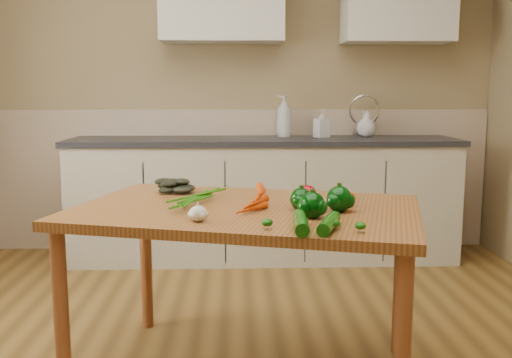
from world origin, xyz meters
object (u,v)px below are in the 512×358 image
object	(u,v)px
leafy_greens	(175,182)
tomato_a	(308,193)
pepper_a	(301,199)
pepper_b	(339,199)
table	(246,226)
tomato_c	(348,199)
soap_bottle_a	(284,116)
zucchini_b	(301,223)
soap_bottle_b	(322,123)
garlic_bulb	(198,214)
tomato_b	(338,193)
zucchini_a	(329,224)
pepper_c	(312,205)
carrot_bunch	(238,198)
soap_bottle_c	(367,124)

from	to	relation	value
leafy_greens	tomato_a	world-z (taller)	leafy_greens
pepper_a	pepper_b	distance (m)	0.15
table	tomato_c	size ratio (longest dim) A/B	23.92
soap_bottle_a	zucchini_b	world-z (taller)	soap_bottle_a
table	soap_bottle_b	world-z (taller)	soap_bottle_b
garlic_bulb	tomato_b	bearing A→B (deg)	33.18
tomato_b	zucchini_a	bearing A→B (deg)	-103.37
zucchini_b	pepper_c	bearing A→B (deg)	71.12
pepper_a	zucchini_b	bearing A→B (deg)	-96.47
carrot_bunch	tomato_c	world-z (taller)	carrot_bunch
table	soap_bottle_a	size ratio (longest dim) A/B	5.15
garlic_bulb	pepper_a	xyz separation A→B (m)	(0.41, 0.19, 0.02)
garlic_bulb	zucchini_a	bearing A→B (deg)	-18.46
soap_bottle_c	carrot_bunch	distance (m)	2.20
leafy_greens	zucchini_a	xyz separation A→B (m)	(0.62, -0.79, -0.03)
soap_bottle_a	garlic_bulb	world-z (taller)	soap_bottle_a
carrot_bunch	tomato_b	world-z (taller)	carrot_bunch
table	soap_bottle_a	bearing A→B (deg)	96.30
pepper_b	zucchini_a	xyz separation A→B (m)	(-0.09, -0.31, -0.03)
soap_bottle_b	soap_bottle_a	bearing A→B (deg)	-128.07
zucchini_a	soap_bottle_a	bearing A→B (deg)	89.03
pepper_b	zucchini_a	world-z (taller)	pepper_b
pepper_c	tomato_c	size ratio (longest dim) A/B	1.48
leafy_greens	pepper_c	distance (m)	0.84
leafy_greens	zucchini_b	size ratio (longest dim) A/B	0.86
tomato_a	zucchini_a	size ratio (longest dim) A/B	0.36
soap_bottle_c	pepper_b	distance (m)	2.16
soap_bottle_c	zucchini_a	distance (m)	2.49
soap_bottle_b	tomato_a	size ratio (longest dim) A/B	2.72
pepper_b	tomato_c	xyz separation A→B (m)	(0.06, 0.12, -0.02)
soap_bottle_a	pepper_b	bearing A→B (deg)	35.83
pepper_c	soap_bottle_c	bearing A→B (deg)	72.20
pepper_a	tomato_a	size ratio (longest dim) A/B	1.16
soap_bottle_b	leafy_greens	size ratio (longest dim) A/B	1.04
tomato_c	zucchini_a	distance (m)	0.45
tomato_a	soap_bottle_a	bearing A→B (deg)	88.51
leafy_greens	garlic_bulb	world-z (taller)	leafy_greens
soap_bottle_c	tomato_c	world-z (taller)	soap_bottle_c
tomato_b	pepper_b	bearing A→B (deg)	-99.38
soap_bottle_c	carrot_bunch	size ratio (longest dim) A/B	0.72
pepper_c	tomato_c	distance (m)	0.29
pepper_c	zucchini_b	xyz separation A→B (m)	(-0.06, -0.19, -0.02)
leafy_greens	tomato_c	distance (m)	0.85
pepper_a	zucchini_b	size ratio (longest dim) A/B	0.38
garlic_bulb	tomato_b	size ratio (longest dim) A/B	0.93
table	carrot_bunch	distance (m)	0.12
soap_bottle_c	garlic_bulb	size ratio (longest dim) A/B	2.74
pepper_a	soap_bottle_c	bearing A→B (deg)	70.33
carrot_bunch	pepper_a	xyz separation A→B (m)	(0.26, -0.08, 0.01)
table	pepper_c	bearing A→B (deg)	-26.51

